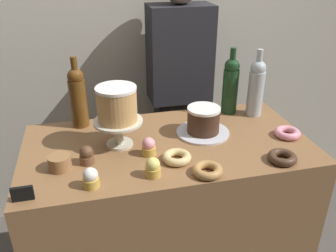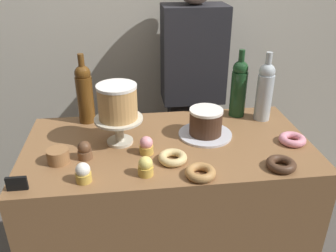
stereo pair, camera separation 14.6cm
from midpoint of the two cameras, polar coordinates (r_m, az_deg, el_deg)
back_wall at (r=2.21m, az=-7.62°, el=16.85°), size 6.00×0.05×2.60m
display_counter at (r=1.77m, az=-2.45°, el=-16.09°), size 1.20×0.62×0.94m
cake_stand_pedestal at (r=1.46m, az=-10.81°, el=-0.45°), size 0.20×0.20×0.12m
white_layer_cake at (r=1.42m, az=-11.18°, el=3.44°), size 0.16×0.16×0.14m
silver_serving_platter at (r=1.57m, az=3.00°, el=-1.08°), size 0.23×0.23×0.01m
chocolate_round_cake at (r=1.54m, az=3.05°, el=0.96°), size 0.14×0.14×0.11m
wine_bottle_amber at (r=1.65m, az=-16.82°, el=4.54°), size 0.08×0.08×0.33m
wine_bottle_clear at (r=1.73m, az=11.69°, el=6.15°), size 0.08×0.08×0.33m
wine_bottle_green at (r=1.74m, az=7.70°, el=6.57°), size 0.08×0.08×0.33m
cupcake_vanilla at (r=1.26m, az=-15.65°, el=-8.21°), size 0.06×0.06×0.07m
cupcake_chocolate at (r=1.39m, az=-15.92°, el=-4.65°), size 0.06×0.06×0.07m
cupcake_strawberry at (r=1.40m, az=-6.11°, el=-3.44°), size 0.06×0.06×0.07m
cupcake_lemon at (r=1.27m, az=-5.74°, el=-6.79°), size 0.06×0.06×0.07m
donut_chocolate at (r=1.41m, az=15.17°, el=-4.99°), size 0.11×0.11×0.03m
donut_maple at (r=1.29m, az=3.16°, el=-7.24°), size 0.11×0.11×0.03m
donut_pink at (r=1.60m, az=16.27°, el=-1.15°), size 0.11×0.11×0.03m
donut_glazed at (r=1.36m, az=-1.59°, el=-5.16°), size 0.11×0.11×0.03m
cookie_stack at (r=1.39m, az=-19.96°, el=-5.64°), size 0.08×0.08×0.05m
price_sign_chalkboard at (r=1.28m, az=-25.54°, el=-9.94°), size 0.07×0.01×0.05m
barista_figure at (r=2.17m, az=-0.14°, el=4.21°), size 0.36×0.22×1.60m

